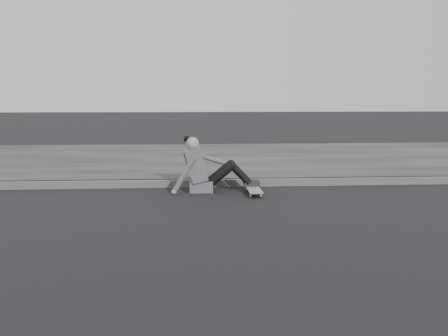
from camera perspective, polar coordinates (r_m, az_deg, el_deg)
The scene contains 5 objects.
ground at distance 5.77m, azimuth -6.25°, elevation -6.81°, with size 80.00×80.00×0.00m, color black.
curb at distance 8.28m, azimuth -5.57°, elevation -1.75°, with size 24.00×0.16×0.12m, color #515151.
sidewalk at distance 11.26m, azimuth -5.17°, elevation 0.94°, with size 24.00×6.00×0.12m, color #323232.
skateboard at distance 7.67m, azimuth 3.39°, elevation -2.43°, with size 0.20×0.78×0.09m.
seated_woman at distance 7.81m, azimuth -2.17°, elevation -0.08°, with size 1.38×0.46×0.88m.
Camera 1 is at (0.24, -5.57, 1.50)m, focal length 40.00 mm.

